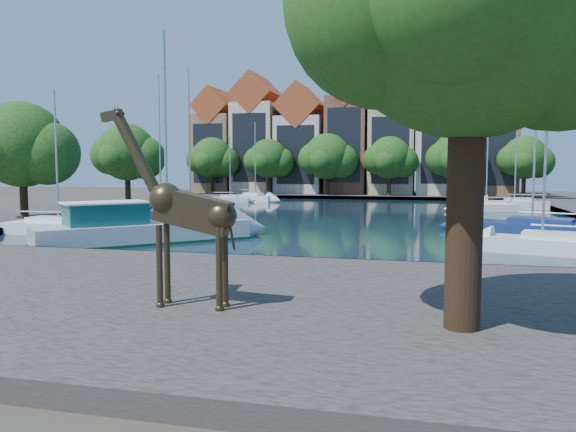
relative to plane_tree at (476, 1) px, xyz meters
name	(u,v)px	position (x,y,z in m)	size (l,w,h in m)	color
ground	(259,267)	(-7.62, 9.01, -7.67)	(160.00, 160.00, 0.00)	#38332B
water_basin	(343,216)	(-7.62, 33.01, -7.63)	(38.00, 50.00, 0.08)	black
near_quay	(190,300)	(-7.62, 2.01, -7.42)	(50.00, 14.00, 0.50)	#4B4741
far_quay	(377,195)	(-7.62, 65.01, -7.42)	(60.00, 16.00, 0.50)	#4B4741
left_quay	(77,209)	(-32.62, 33.01, -7.42)	(14.00, 52.00, 0.50)	#4B4741
plane_tree	(476,1)	(0.00, 0.00, 0.00)	(8.32, 6.40, 10.62)	#332114
townhouse_west_end	(219,145)	(-30.62, 64.99, -0.31)	(5.44, 9.18, 14.93)	#806446
townhouse_west_mid	(259,138)	(-24.62, 64.99, 0.56)	(5.94, 9.18, 16.79)	beige
townhouse_west_inner	(303,144)	(-18.12, 64.99, -0.32)	(6.43, 9.18, 15.15)	beige
townhouse_center	(348,136)	(-11.62, 64.99, 0.69)	(5.44, 9.18, 16.93)	brown
townhouse_east_inner	(392,140)	(-5.62, 64.99, 0.06)	(5.94, 9.18, 15.79)	tan
townhouse_east_mid	(442,137)	(0.88, 64.99, 0.43)	(6.43, 9.18, 16.65)	beige
townhouse_east_end	(493,144)	(7.38, 64.99, -0.56)	(5.44, 9.18, 14.43)	brown
far_tree_far_west	(213,159)	(-29.51, 59.50, -2.49)	(7.28, 5.60, 7.68)	#332114
far_tree_west	(269,160)	(-21.52, 59.50, -2.60)	(6.76, 5.20, 7.36)	#332114
far_tree_mid_west	(328,158)	(-13.51, 59.50, -2.38)	(7.80, 6.00, 8.00)	#332114
far_tree_mid_east	(390,159)	(-5.52, 59.50, -2.54)	(7.02, 5.40, 7.52)	#332114
far_tree_east	(456,158)	(2.49, 59.50, -2.43)	(7.54, 5.80, 7.84)	#332114
far_tree_far_east	(525,159)	(10.48, 59.50, -2.60)	(6.76, 5.20, 7.36)	#332114
side_tree_left_near	(23,147)	(-28.51, 21.00, -2.18)	(7.80, 6.00, 8.20)	#332114
side_tree_left_far	(128,154)	(-29.51, 37.00, -2.29)	(7.28, 5.60, 7.88)	#332114
giraffe_statue	(183,210)	(-7.02, 0.36, -4.65)	(3.58, 0.63, 5.13)	#332A19
motorsailer	(137,227)	(-15.93, 13.94, -6.73)	(10.16, 10.18, 11.31)	silver
sailboat_left_a	(59,225)	(-22.62, 16.58, -7.05)	(6.41, 2.39, 8.64)	white
sailboat_left_b	(161,216)	(-19.62, 24.14, -7.09)	(7.00, 3.49, 10.66)	navy
sailboat_left_c	(190,209)	(-19.62, 29.33, -6.97)	(5.92, 2.21, 11.89)	silver
sailboat_left_d	(230,198)	(-22.62, 47.27, -7.09)	(4.36, 2.56, 7.47)	silver
sailboat_left_e	(255,197)	(-20.44, 49.87, -7.02)	(5.39, 3.53, 9.22)	silver
sailboat_right_a	(542,241)	(4.38, 15.33, -7.03)	(5.81, 3.31, 9.59)	silver
sailboat_right_b	(532,226)	(5.19, 22.77, -7.04)	(8.29, 5.16, 11.10)	navy
sailboat_right_c	(486,206)	(4.38, 41.40, -7.09)	(6.12, 4.16, 8.94)	white
sailboat_right_d	(514,203)	(7.38, 45.23, -7.01)	(6.26, 2.58, 10.48)	silver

